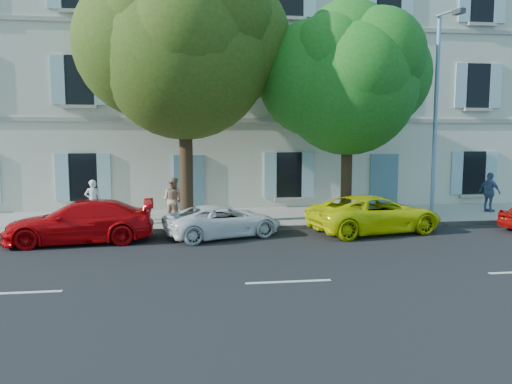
{
  "coord_description": "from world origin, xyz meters",
  "views": [
    {
      "loc": [
        -2.27,
        -14.96,
        3.37
      ],
      "look_at": [
        0.07,
        2.0,
        1.4
      ],
      "focal_mm": 35.0,
      "sensor_mm": 36.0,
      "label": 1
    }
  ],
  "objects": [
    {
      "name": "ground",
      "position": [
        0.0,
        0.0,
        0.0
      ],
      "size": [
        90.0,
        90.0,
        0.0
      ],
      "primitive_type": "plane",
      "color": "black"
    },
    {
      "name": "sidewalk",
      "position": [
        0.0,
        4.45,
        0.07
      ],
      "size": [
        36.0,
        4.5,
        0.15
      ],
      "primitive_type": "cube",
      "color": "#A09E96",
      "rests_on": "ground"
    },
    {
      "name": "kerb",
      "position": [
        0.0,
        2.28,
        0.08
      ],
      "size": [
        36.0,
        0.16,
        0.16
      ],
      "primitive_type": "cube",
      "color": "#9E998E",
      "rests_on": "ground"
    },
    {
      "name": "building",
      "position": [
        0.0,
        10.2,
        6.0
      ],
      "size": [
        28.0,
        7.0,
        12.0
      ],
      "primitive_type": "cube",
      "color": "beige",
      "rests_on": "ground"
    },
    {
      "name": "car_red_coupe",
      "position": [
        -5.62,
        1.06,
        0.66
      ],
      "size": [
        4.67,
        2.2,
        1.32
      ],
      "primitive_type": "imported",
      "rotation": [
        0.0,
        0.0,
        4.79
      ],
      "color": "#C40509",
      "rests_on": "ground"
    },
    {
      "name": "car_white_coupe",
      "position": [
        -1.11,
        1.3,
        0.54
      ],
      "size": [
        4.26,
        2.97,
        1.08
      ],
      "primitive_type": "imported",
      "rotation": [
        0.0,
        0.0,
        1.91
      ],
      "color": "white",
      "rests_on": "ground"
    },
    {
      "name": "car_yellow_supercar",
      "position": [
        4.12,
        1.34,
        0.65
      ],
      "size": [
        5.04,
        3.11,
        1.3
      ],
      "primitive_type": "imported",
      "rotation": [
        0.0,
        0.0,
        1.79
      ],
      "color": "#DBE109",
      "rests_on": "ground"
    },
    {
      "name": "tree_left",
      "position": [
        -2.31,
        3.19,
        6.2
      ],
      "size": [
        6.07,
        6.07,
        9.4
      ],
      "color": "#3A2819",
      "rests_on": "sidewalk"
    },
    {
      "name": "tree_right",
      "position": [
        3.6,
        2.9,
        5.12
      ],
      "size": [
        5.03,
        5.03,
        7.75
      ],
      "color": "#3A2819",
      "rests_on": "sidewalk"
    },
    {
      "name": "street_lamp",
      "position": [
        7.0,
        2.7,
        4.45
      ],
      "size": [
        0.36,
        1.63,
        7.59
      ],
      "color": "#7293BF",
      "rests_on": "sidewalk"
    },
    {
      "name": "pedestrian_a",
      "position": [
        -5.73,
        3.87,
        0.94
      ],
      "size": [
        0.61,
        0.44,
        1.58
      ],
      "primitive_type": "imported",
      "rotation": [
        0.0,
        0.0,
        3.25
      ],
      "color": "white",
      "rests_on": "sidewalk"
    },
    {
      "name": "pedestrian_b",
      "position": [
        -2.82,
        3.51,
        0.98
      ],
      "size": [
        1.01,
        0.93,
        1.66
      ],
      "primitive_type": "imported",
      "rotation": [
        0.0,
        0.0,
        2.66
      ],
      "color": "tan",
      "rests_on": "sidewalk"
    },
    {
      "name": "pedestrian_c",
      "position": [
        10.25,
        4.2,
        0.98
      ],
      "size": [
        0.73,
        1.06,
        1.66
      ],
      "primitive_type": "imported",
      "rotation": [
        0.0,
        0.0,
        1.94
      ],
      "color": "#4E628F",
      "rests_on": "sidewalk"
    }
  ]
}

